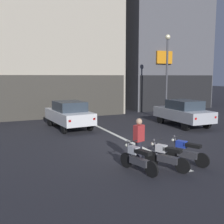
{
  "coord_description": "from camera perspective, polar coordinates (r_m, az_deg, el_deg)",
  "views": [
    {
      "loc": [
        -5.8,
        -9.6,
        3.12
      ],
      "look_at": [
        -0.66,
        2.0,
        1.4
      ],
      "focal_mm": 42.5,
      "sensor_mm": 36.0,
      "label": 1
    }
  ],
  "objects": [
    {
      "name": "ground_plane",
      "position": [
        11.64,
        7.03,
        -7.89
      ],
      "size": [
        120.0,
        120.0,
        0.0
      ],
      "primitive_type": "plane",
      "color": "#232328"
    },
    {
      "name": "lane_centre_line",
      "position": [
        16.93,
        -3.47,
        -2.9
      ],
      "size": [
        0.2,
        18.0,
        0.01
      ],
      "primitive_type": "cube",
      "color": "silver",
      "rests_on": "ground"
    },
    {
      "name": "building_far_right",
      "position": [
        28.79,
        9.63,
        17.75
      ],
      "size": [
        8.4,
        7.65,
        16.41
      ],
      "color": "#56565B",
      "rests_on": "ground"
    },
    {
      "name": "car_white_crossing_near",
      "position": [
        16.04,
        -9.22,
        -0.39
      ],
      "size": [
        2.14,
        4.25,
        1.64
      ],
      "color": "black",
      "rests_on": "ground"
    },
    {
      "name": "car_silver_parked_kerbside",
      "position": [
        17.19,
        15.06,
        -0.02
      ],
      "size": [
        1.84,
        4.14,
        1.64
      ],
      "color": "black",
      "rests_on": "ground"
    },
    {
      "name": "car_grey_down_street",
      "position": [
        23.85,
        -6.8,
        2.28
      ],
      "size": [
        1.99,
        4.19,
        1.64
      ],
      "color": "black",
      "rests_on": "ground"
    },
    {
      "name": "street_lamp",
      "position": [
        19.38,
        11.73,
        9.31
      ],
      "size": [
        0.36,
        0.36,
        6.0
      ],
      "color": "#47474C",
      "rests_on": "ground"
    },
    {
      "name": "motorcycle_silver_row_leftmost",
      "position": [
        8.8,
        5.6,
        -9.92
      ],
      "size": [
        0.63,
        1.62,
        0.98
      ],
      "color": "black",
      "rests_on": "ground"
    },
    {
      "name": "motorcycle_white_row_left_mid",
      "position": [
        9.16,
        11.58,
        -9.33
      ],
      "size": [
        0.81,
        1.52,
        0.98
      ],
      "color": "black",
      "rests_on": "ground"
    },
    {
      "name": "motorcycle_blue_row_centre",
      "position": [
        9.88,
        15.67,
        -8.2
      ],
      "size": [
        0.79,
        1.54,
        0.98
      ],
      "color": "black",
      "rests_on": "ground"
    },
    {
      "name": "person_by_motorcycles",
      "position": [
        9.36,
        5.78,
        -6.32
      ],
      "size": [
        0.41,
        0.32,
        1.67
      ],
      "color": "#23232D",
      "rests_on": "ground"
    }
  ]
}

